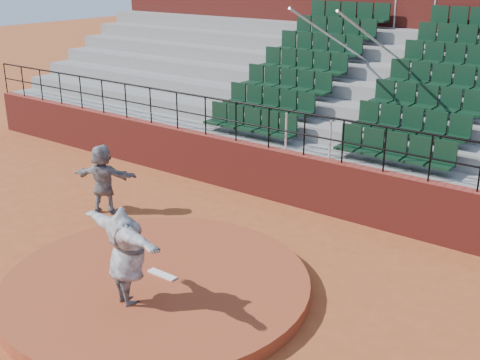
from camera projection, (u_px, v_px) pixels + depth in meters
name	position (u px, v px, depth m)	size (l,w,h in m)	color
ground	(157.00, 291.00, 10.83)	(90.00, 90.00, 0.00)	#A44D25
pitchers_mound	(157.00, 285.00, 10.79)	(5.50, 5.50, 0.25)	#9B4022
pitching_rubber	(162.00, 274.00, 10.86)	(0.60, 0.15, 0.03)	white
boundary_wall	(303.00, 181.00, 14.37)	(24.00, 0.30, 1.30)	maroon
wall_railing	(305.00, 125.00, 13.90)	(24.04, 0.05, 1.03)	black
seating_deck	(371.00, 119.00, 16.85)	(24.00, 5.97, 4.63)	gray
press_box_facade	(430.00, 30.00, 19.10)	(24.00, 3.00, 7.10)	maroon
pitcher	(126.00, 256.00, 9.72)	(2.11, 0.57, 1.72)	black
fielder	(103.00, 179.00, 13.98)	(1.54, 0.49, 1.66)	black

